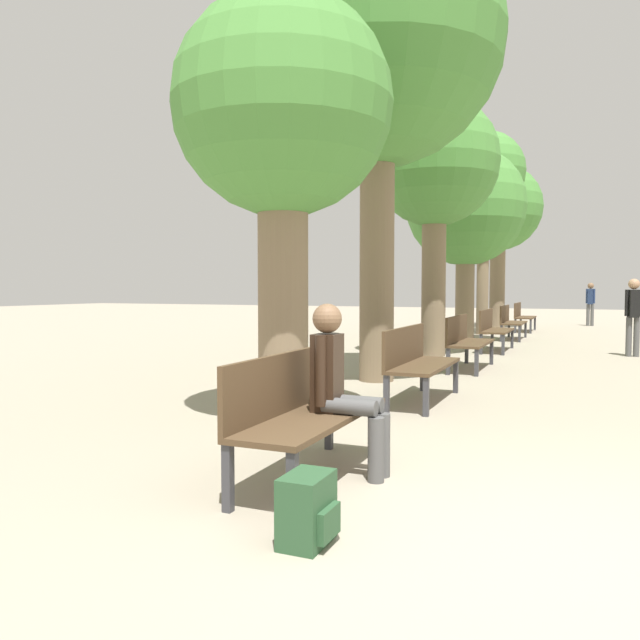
# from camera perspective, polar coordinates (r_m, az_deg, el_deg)

# --- Properties ---
(ground_plane) EXTENTS (80.00, 80.00, 0.00)m
(ground_plane) POSITION_cam_1_polar(r_m,az_deg,el_deg) (3.64, 22.92, -19.90)
(ground_plane) COLOR gray
(bench_row_0) EXTENTS (0.54, 1.74, 0.92)m
(bench_row_0) POSITION_cam_1_polar(r_m,az_deg,el_deg) (4.62, -1.69, -7.86)
(bench_row_0) COLOR #4C3823
(bench_row_0) RESTS_ON ground_plane
(bench_row_1) EXTENTS (0.54, 1.74, 0.92)m
(bench_row_1) POSITION_cam_1_polar(r_m,az_deg,el_deg) (7.73, 8.80, -3.50)
(bench_row_1) COLOR #4C3823
(bench_row_1) RESTS_ON ground_plane
(bench_row_2) EXTENTS (0.54, 1.74, 0.92)m
(bench_row_2) POSITION_cam_1_polar(r_m,az_deg,el_deg) (10.97, 13.16, -1.63)
(bench_row_2) COLOR #4C3823
(bench_row_2) RESTS_ON ground_plane
(bench_row_3) EXTENTS (0.54, 1.74, 0.92)m
(bench_row_3) POSITION_cam_1_polar(r_m,az_deg,el_deg) (14.24, 15.53, -0.62)
(bench_row_3) COLOR #4C3823
(bench_row_3) RESTS_ON ground_plane
(bench_row_4) EXTENTS (0.54, 1.74, 0.92)m
(bench_row_4) POSITION_cam_1_polar(r_m,az_deg,el_deg) (17.54, 17.00, 0.02)
(bench_row_4) COLOR #4C3823
(bench_row_4) RESTS_ON ground_plane
(bench_row_5) EXTENTS (0.54, 1.74, 0.92)m
(bench_row_5) POSITION_cam_1_polar(r_m,az_deg,el_deg) (20.84, 18.01, 0.46)
(bench_row_5) COLOR #4C3823
(bench_row_5) RESTS_ON ground_plane
(tree_row_0) EXTENTS (2.26, 2.26, 4.39)m
(tree_row_0) POSITION_cam_1_polar(r_m,az_deg,el_deg) (6.70, -3.42, 18.09)
(tree_row_0) COLOR #7A664C
(tree_row_0) RESTS_ON ground_plane
(tree_row_1) EXTENTS (3.69, 3.69, 6.87)m
(tree_row_1) POSITION_cam_1_polar(r_m,az_deg,el_deg) (10.01, 5.34, 23.84)
(tree_row_1) COLOR #7A664C
(tree_row_1) RESTS_ON ground_plane
(tree_row_2) EXTENTS (2.60, 2.60, 5.24)m
(tree_row_2) POSITION_cam_1_polar(r_m,az_deg,el_deg) (13.17, 10.46, 13.64)
(tree_row_2) COLOR #7A664C
(tree_row_2) RESTS_ON ground_plane
(tree_row_3) EXTENTS (3.01, 3.01, 4.97)m
(tree_row_3) POSITION_cam_1_polar(r_m,az_deg,el_deg) (16.51, 13.20, 9.93)
(tree_row_3) COLOR #7A664C
(tree_row_3) RESTS_ON ground_plane
(tree_row_4) EXTENTS (2.40, 2.40, 6.01)m
(tree_row_4) POSITION_cam_1_polar(r_m,az_deg,el_deg) (19.52, 14.78, 12.67)
(tree_row_4) COLOR #7A664C
(tree_row_4) RESTS_ON ground_plane
(tree_row_5) EXTENTS (2.96, 2.96, 5.63)m
(tree_row_5) POSITION_cam_1_polar(r_m,az_deg,el_deg) (22.62, 16.00, 9.66)
(tree_row_5) COLOR #7A664C
(tree_row_5) RESTS_ON ground_plane
(person_seated) EXTENTS (0.58, 0.33, 1.28)m
(person_seated) POSITION_cam_1_polar(r_m,az_deg,el_deg) (4.67, 2.03, -5.82)
(person_seated) COLOR #4C4C4C
(person_seated) RESTS_ON ground_plane
(backpack) EXTENTS (0.26, 0.34, 0.39)m
(backpack) POSITION_cam_1_polar(r_m,az_deg,el_deg) (3.55, -1.06, -16.97)
(backpack) COLOR #284C2D
(backpack) RESTS_ON ground_plane
(pedestrian_near) EXTENTS (0.32, 0.25, 1.58)m
(pedestrian_near) POSITION_cam_1_polar(r_m,az_deg,el_deg) (14.10, 26.74, 0.65)
(pedestrian_near) COLOR #4C4C4C
(pedestrian_near) RESTS_ON ground_plane
(pedestrian_mid) EXTENTS (0.32, 0.23, 1.57)m
(pedestrian_mid) POSITION_cam_1_polar(r_m,az_deg,el_deg) (24.76, 23.49, 1.59)
(pedestrian_mid) COLOR #4C4C4C
(pedestrian_mid) RESTS_ON ground_plane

